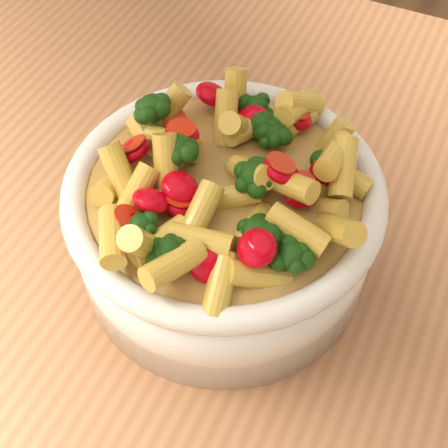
% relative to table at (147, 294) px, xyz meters
% --- Properties ---
extents(table, '(1.20, 0.80, 0.90)m').
position_rel_table_xyz_m(table, '(0.00, 0.00, 0.00)').
color(table, '#B6784E').
rests_on(table, ground).
extents(serving_bowl, '(0.22, 0.22, 0.10)m').
position_rel_table_xyz_m(serving_bowl, '(0.08, 0.00, 0.15)').
color(serving_bowl, white).
rests_on(serving_bowl, table).
extents(pasta_salad, '(0.17, 0.17, 0.04)m').
position_rel_table_xyz_m(pasta_salad, '(0.08, 0.00, 0.21)').
color(pasta_salad, gold).
rests_on(pasta_salad, serving_bowl).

